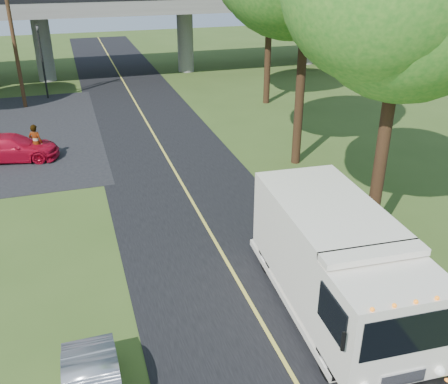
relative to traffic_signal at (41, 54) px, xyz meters
name	(u,v)px	position (x,y,z in m)	size (l,w,h in m)	color
ground	(239,283)	(6.00, -26.00, -3.20)	(120.00, 120.00, 0.00)	#364E1C
road	(173,169)	(6.00, -16.00, -3.19)	(7.00, 90.00, 0.02)	black
lane_line	(173,169)	(6.00, -16.00, -3.17)	(0.12, 90.00, 0.01)	gold
overpass	(115,21)	(6.00, 6.00, 1.36)	(54.00, 10.00, 7.30)	slate
traffic_signal	(41,54)	(0.00, 0.00, 0.00)	(0.18, 0.22, 5.20)	black
utility_pole	(14,39)	(-1.50, -2.00, 1.40)	(1.60, 0.26, 9.00)	#472D19
step_van	(336,261)	(8.20, -28.12, -1.45)	(3.25, 7.82, 3.22)	silver
red_sedan	(12,148)	(-1.68, -12.25, -2.52)	(1.90, 4.67, 1.35)	#B70B24
pedestrian	(36,142)	(-0.44, -12.60, -2.25)	(0.69, 0.46, 1.90)	gray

